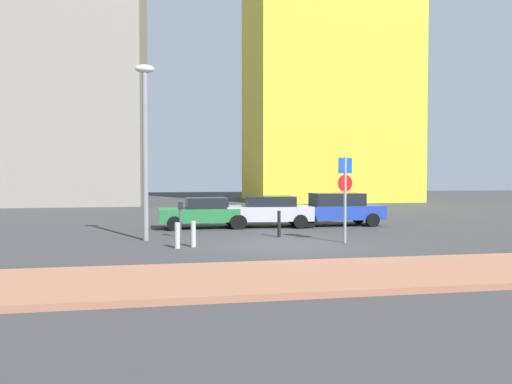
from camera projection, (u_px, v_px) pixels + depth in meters
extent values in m
plane|color=#38383A|center=(286.00, 245.00, 16.19)|extent=(120.00, 120.00, 0.00)
cube|color=#9E664C|center=(341.00, 275.00, 10.84)|extent=(40.00, 3.46, 0.14)
cube|color=#237238|center=(204.00, 215.00, 21.52)|extent=(4.14, 1.84, 0.60)
cube|color=black|center=(206.00, 203.00, 21.53)|extent=(1.89, 1.62, 0.49)
cylinder|color=black|center=(174.00, 224.00, 20.41)|extent=(0.65, 0.24, 0.64)
cylinder|color=black|center=(173.00, 220.00, 22.07)|extent=(0.65, 0.24, 0.64)
cylinder|color=black|center=(237.00, 222.00, 20.99)|extent=(0.65, 0.24, 0.64)
cylinder|color=black|center=(231.00, 219.00, 22.65)|extent=(0.65, 0.24, 0.64)
cube|color=#B7BABF|center=(268.00, 213.00, 22.05)|extent=(4.21, 2.12, 0.67)
cube|color=black|center=(270.00, 201.00, 22.04)|extent=(2.36, 1.83, 0.46)
cylinder|color=black|center=(240.00, 222.00, 21.02)|extent=(0.65, 0.27, 0.64)
cylinder|color=black|center=(238.00, 219.00, 22.83)|extent=(0.65, 0.27, 0.64)
cylinder|color=black|center=(301.00, 222.00, 21.30)|extent=(0.65, 0.27, 0.64)
cylinder|color=black|center=(294.00, 218.00, 23.10)|extent=(0.65, 0.27, 0.64)
cube|color=#1E389E|center=(335.00, 212.00, 22.63)|extent=(4.53, 1.73, 0.66)
cube|color=black|center=(337.00, 199.00, 22.63)|extent=(2.40, 1.59, 0.60)
cylinder|color=black|center=(310.00, 221.00, 21.53)|extent=(0.64, 0.22, 0.64)
cylinder|color=black|center=(300.00, 218.00, 23.22)|extent=(0.64, 0.22, 0.64)
cylinder|color=black|center=(373.00, 220.00, 22.07)|extent=(0.64, 0.22, 0.64)
cylinder|color=black|center=(358.00, 217.00, 23.76)|extent=(0.64, 0.22, 0.64)
cylinder|color=gray|center=(345.00, 200.00, 16.65)|extent=(0.10, 0.10, 3.06)
cube|color=#1447B7|center=(345.00, 166.00, 16.62)|extent=(0.54, 0.17, 0.55)
cylinder|color=red|center=(345.00, 183.00, 16.63)|extent=(0.59, 0.18, 0.60)
cylinder|color=#4C4C51|center=(180.00, 224.00, 17.98)|extent=(0.08, 0.08, 1.11)
cube|color=black|center=(180.00, 206.00, 17.96)|extent=(0.18, 0.14, 0.28)
cylinder|color=gray|center=(145.00, 157.00, 17.22)|extent=(0.20, 0.20, 6.18)
ellipsoid|color=silver|center=(145.00, 69.00, 17.12)|extent=(0.70, 0.36, 0.30)
cylinder|color=#B7B7BC|center=(193.00, 234.00, 15.64)|extent=(0.17, 0.17, 0.87)
cylinder|color=black|center=(279.00, 224.00, 18.29)|extent=(0.13, 0.13, 1.03)
cylinder|color=#B7B7BC|center=(177.00, 235.00, 15.36)|extent=(0.17, 0.17, 0.85)
cube|color=gold|center=(325.00, 56.00, 48.05)|extent=(15.54, 12.87, 29.63)
cube|color=gray|center=(71.00, 78.00, 41.45)|extent=(12.69, 11.66, 22.44)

